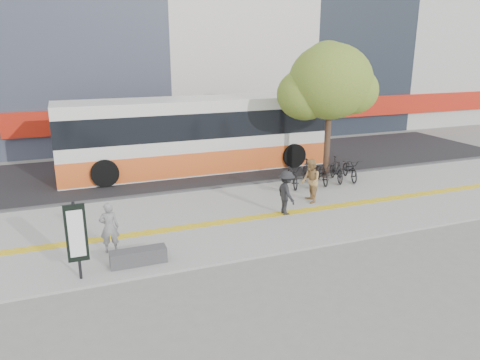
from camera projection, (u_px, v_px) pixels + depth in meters
name	position (u px, v px, depth m)	size (l,w,h in m)	color
ground	(212.00, 238.00, 15.14)	(120.00, 120.00, 0.00)	slate
sidewalk	(199.00, 221.00, 16.47)	(40.00, 7.00, 0.08)	gray
tactile_strip	(203.00, 225.00, 16.01)	(40.00, 0.45, 0.01)	yellow
street	(158.00, 171.00, 23.18)	(40.00, 8.00, 0.06)	black
curb	(177.00, 193.00, 19.59)	(40.00, 0.25, 0.14)	#3B3B3D
bench	(138.00, 257.00, 13.08)	(1.60, 0.45, 0.45)	#3B3B3D
signboard	(76.00, 234.00, 11.95)	(0.55, 0.10, 2.20)	black
street_tree	(329.00, 83.00, 20.66)	(4.40, 3.80, 6.31)	#3E281C
bus	(197.00, 136.00, 22.93)	(13.56, 3.21, 3.61)	silver
bicycle_row	(322.00, 172.00, 20.82)	(4.20, 2.05, 1.13)	black
seated_woman	(109.00, 228.00, 13.70)	(0.58, 0.38, 1.58)	black
pedestrian_tan	(311.00, 181.00, 18.13)	(0.86, 0.67, 1.76)	#A17A47
pedestrian_dark	(286.00, 193.00, 16.83)	(1.08, 0.62, 1.66)	black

